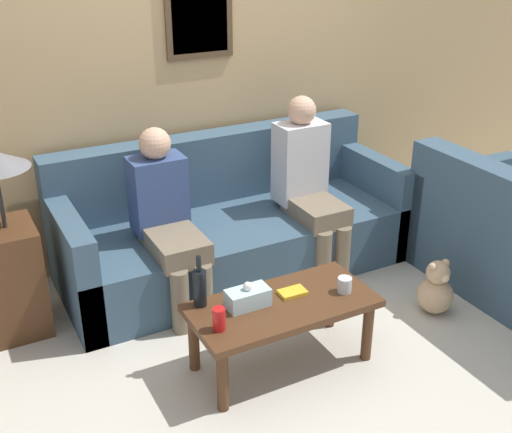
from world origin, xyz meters
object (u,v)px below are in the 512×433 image
Objects in this scene: couch_main at (232,227)px; drinking_glass at (345,285)px; coffee_table at (282,312)px; teddy_bear at (436,290)px; wine_bottle at (200,287)px; person_left at (167,216)px; person_right at (308,181)px.

drinking_glass is (0.11, -1.20, 0.14)m from couch_main.
coffee_table is 1.13m from teddy_bear.
wine_bottle is at bearing 173.31° from teddy_bear.
person_left is 1.74m from teddy_bear.
teddy_bear is at bearing -6.69° from wine_bottle.
person_left reaches higher than teddy_bear.
couch_main is 2.12× the size of person_left.
person_left reaches higher than drinking_glass.
person_left is at bearing 123.73° from drinking_glass.
couch_main is at bearing 95.22° from drinking_glass.
drinking_glass is 1.19m from person_left.
drinking_glass is 1.07m from person_right.
person_left reaches higher than couch_main.
teddy_bear is (1.42, -0.91, -0.44)m from person_left.
coffee_table is 2.82× the size of teddy_bear.
drinking_glass is at bearing -110.84° from person_right.
wine_bottle is 0.82× the size of teddy_bear.
coffee_table is at bearing -179.78° from teddy_bear.
couch_main is 0.66m from person_left.
teddy_bear is (1.12, 0.00, -0.18)m from coffee_table.
person_right is (1.03, 0.01, 0.04)m from person_left.
teddy_bear is at bearing 5.20° from drinking_glass.
person_right is (0.49, -0.21, 0.33)m from couch_main.
teddy_bear is (1.51, -0.18, -0.36)m from wine_bottle.
person_left is 0.94× the size of person_right.
couch_main is 0.63m from person_right.
person_right is at bearing 0.40° from person_left.
wine_bottle reaches higher than teddy_bear.
couch_main is 1.16m from coffee_table.
person_left is at bearing 108.08° from coffee_table.
wine_bottle is (-0.64, -0.95, 0.21)m from couch_main.
person_right is (0.73, 0.92, 0.30)m from coffee_table.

